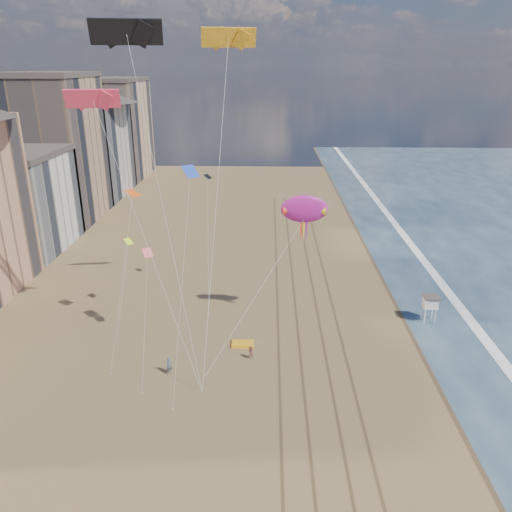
{
  "coord_description": "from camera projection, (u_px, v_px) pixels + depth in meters",
  "views": [
    {
      "loc": [
        -2.41,
        -28.0,
        30.29
      ],
      "look_at": [
        -3.91,
        26.0,
        9.5
      ],
      "focal_mm": 35.0,
      "sensor_mm": 36.0,
      "label": 1
    }
  ],
  "objects": [
    {
      "name": "foam",
      "position": [
        442.0,
        284.0,
        73.65
      ],
      "size": [
        260.0,
        260.0,
        0.0
      ],
      "primitive_type": "plane",
      "color": "white",
      "rests_on": "ground"
    },
    {
      "name": "small_kites",
      "position": [
        160.0,
        203.0,
        53.91
      ],
      "size": [
        11.65,
        18.71,
        11.76
      ],
      "color": "#DCFF1A",
      "rests_on": "ground"
    },
    {
      "name": "ground",
      "position": [
        299.0,
        502.0,
        36.94
      ],
      "size": [
        260.0,
        260.0,
        0.0
      ],
      "primitive_type": "plane",
      "color": "brown",
      "rests_on": "ground"
    },
    {
      "name": "tracks",
      "position": [
        306.0,
        313.0,
        64.85
      ],
      "size": [
        7.68,
        120.0,
        0.01
      ],
      "color": "brown",
      "rests_on": "ground"
    },
    {
      "name": "wet_sand",
      "position": [
        413.0,
        283.0,
        73.76
      ],
      "size": [
        260.0,
        260.0,
        0.0
      ],
      "primitive_type": "plane",
      "color": "#42301E",
      "rests_on": "ground"
    },
    {
      "name": "show_kite",
      "position": [
        304.0,
        209.0,
        56.71
      ],
      "size": [
        7.69,
        6.13,
        20.6
      ],
      "color": "#A81981",
      "rests_on": "ground"
    },
    {
      "name": "parafoils",
      "position": [
        155.0,
        52.0,
        47.94
      ],
      "size": [
        18.14,
        12.07,
        7.71
      ],
      "color": "black",
      "rests_on": "ground"
    },
    {
      "name": "kite_flyer_a",
      "position": [
        169.0,
        366.0,
        51.99
      ],
      "size": [
        0.8,
        0.74,
        1.84
      ],
      "primitive_type": "imported",
      "rotation": [
        0.0,
        0.0,
        0.59
      ],
      "color": "#535E6B",
      "rests_on": "ground"
    },
    {
      "name": "grounded_kite",
      "position": [
        243.0,
        344.0,
        57.52
      ],
      "size": [
        2.53,
        1.62,
        0.29
      ],
      "primitive_type": "cube",
      "rotation": [
        0.0,
        0.0,
        0.0
      ],
      "color": "#FFAB15",
      "rests_on": "ground"
    },
    {
      "name": "buildings",
      "position": [
        41.0,
        159.0,
        94.44
      ],
      "size": [
        34.72,
        131.35,
        29.0
      ],
      "color": "#C6B284",
      "rests_on": "ground"
    },
    {
      "name": "lifeguard_stand",
      "position": [
        430.0,
        302.0,
        61.97
      ],
      "size": [
        1.93,
        1.93,
        3.48
      ],
      "color": "silver",
      "rests_on": "ground"
    },
    {
      "name": "kite_flyer_b",
      "position": [
        251.0,
        353.0,
        54.59
      ],
      "size": [
        0.83,
        0.69,
        1.55
      ],
      "primitive_type": "imported",
      "rotation": [
        0.0,
        0.0,
        -0.15
      ],
      "color": "#9C584F",
      "rests_on": "ground"
    }
  ]
}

